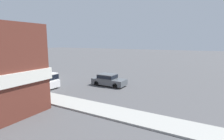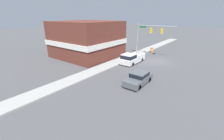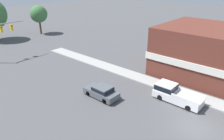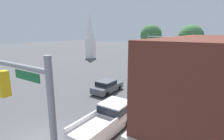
% 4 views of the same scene
% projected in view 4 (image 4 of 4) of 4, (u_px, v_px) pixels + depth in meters
% --- Properties ---
extents(near_signal_assembly, '(7.81, 0.49, 6.57)m').
position_uv_depth(near_signal_assembly, '(11.00, 96.00, 6.77)').
color(near_signal_assembly, gray).
rests_on(near_signal_assembly, ground).
extents(far_signal_assembly, '(6.56, 0.49, 6.59)m').
position_uv_depth(far_signal_assembly, '(157.00, 43.00, 38.75)').
color(far_signal_assembly, gray).
rests_on(far_signal_assembly, ground).
extents(car_lead, '(1.90, 4.34, 1.49)m').
position_uv_depth(car_lead, '(107.00, 86.00, 21.15)').
color(car_lead, black).
rests_on(car_lead, ground).
extents(pickup_truck_parked, '(2.06, 5.51, 1.86)m').
position_uv_depth(pickup_truck_parked, '(108.00, 118.00, 12.97)').
color(pickup_truck_parked, black).
rests_on(pickup_truck_parked, ground).
extents(church_steeple, '(2.20, 2.20, 12.12)m').
position_uv_depth(church_steeple, '(90.00, 35.00, 47.06)').
color(church_steeple, white).
rests_on(church_steeple, ground).
extents(backdrop_tree_left_far, '(6.53, 6.53, 9.37)m').
position_uv_depth(backdrop_tree_left_far, '(151.00, 35.00, 54.05)').
color(backdrop_tree_left_far, '#4C3823').
rests_on(backdrop_tree_left_far, ground).
extents(backdrop_tree_left_mid, '(6.61, 6.61, 9.04)m').
position_uv_depth(backdrop_tree_left_mid, '(191.00, 37.00, 47.25)').
color(backdrop_tree_left_mid, '#4C3823').
rests_on(backdrop_tree_left_mid, ground).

